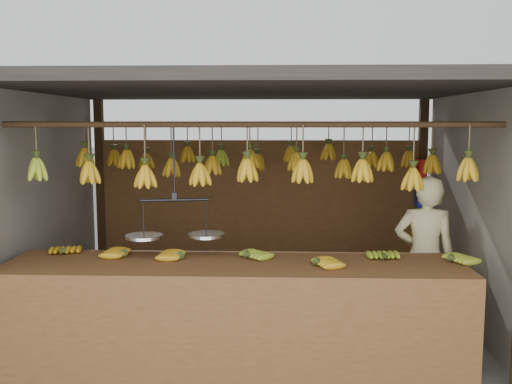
{
  "coord_description": "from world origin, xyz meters",
  "views": [
    {
      "loc": [
        0.21,
        -5.55,
        2.01
      ],
      "look_at": [
        0.0,
        0.3,
        1.3
      ],
      "focal_mm": 40.0,
      "sensor_mm": 36.0,
      "label": 1
    }
  ],
  "objects": [
    {
      "name": "ground",
      "position": [
        0.0,
        0.0,
        0.0
      ],
      "size": [
        80.0,
        80.0,
        0.0
      ],
      "primitive_type": "plane",
      "color": "#5B5B57"
    },
    {
      "name": "stall",
      "position": [
        0.0,
        0.33,
        1.97
      ],
      "size": [
        4.3,
        3.3,
        2.4
      ],
      "color": "black",
      "rests_on": "ground"
    },
    {
      "name": "counter",
      "position": [
        -0.12,
        -1.23,
        0.71
      ],
      "size": [
        3.73,
        0.84,
        0.96
      ],
      "color": "brown",
      "rests_on": "ground"
    },
    {
      "name": "hanging_bananas",
      "position": [
        0.0,
        0.0,
        1.62
      ],
      "size": [
        3.61,
        2.25,
        0.4
      ],
      "color": "#92A523",
      "rests_on": "ground"
    },
    {
      "name": "balance_scale",
      "position": [
        -0.61,
        -1.0,
        1.14
      ],
      "size": [
        0.79,
        0.38,
        0.92
      ],
      "color": "black",
      "rests_on": "ground"
    },
    {
      "name": "vendor",
      "position": [
        1.6,
        -0.28,
        0.76
      ],
      "size": [
        0.6,
        0.43,
        1.53
      ],
      "primitive_type": "imported",
      "rotation": [
        0.0,
        0.0,
        3.02
      ],
      "color": "beige",
      "rests_on": "ground"
    },
    {
      "name": "bag_bundles",
      "position": [
        1.94,
        1.35,
        1.0
      ],
      "size": [
        0.08,
        0.26,
        1.15
      ],
      "color": "red",
      "rests_on": "ground"
    }
  ]
}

